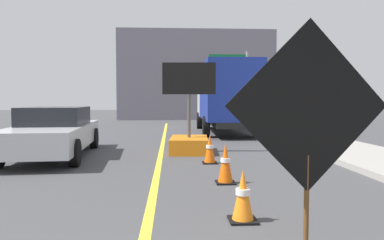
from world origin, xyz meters
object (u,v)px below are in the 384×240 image
at_px(box_truck, 226,96).
at_px(traffic_cone_far_lane, 210,149).
at_px(arrow_board_trailer, 189,136).
at_px(pickup_car, 54,131).
at_px(traffic_cone_near_sign, 243,196).
at_px(highway_guide_sign, 236,74).
at_px(roadwork_sign, 308,111).
at_px(traffic_cone_mid_lane, 225,163).

bearing_deg(box_truck, traffic_cone_far_lane, -101.08).
bearing_deg(box_truck, arrow_board_trailer, -107.81).
bearing_deg(pickup_car, traffic_cone_near_sign, -54.16).
bearing_deg(box_truck, highway_guide_sign, 76.62).
height_order(roadwork_sign, traffic_cone_mid_lane, roadwork_sign).
bearing_deg(pickup_car, highway_guide_sign, 62.77).
distance_m(roadwork_sign, box_truck, 14.20).
height_order(box_truck, traffic_cone_near_sign, box_truck).
bearing_deg(traffic_cone_far_lane, highway_guide_sign, 77.79).
relative_size(box_truck, traffic_cone_near_sign, 11.09).
relative_size(roadwork_sign, arrow_board_trailer, 0.86).
bearing_deg(traffic_cone_far_lane, traffic_cone_near_sign, -90.49).
bearing_deg(traffic_cone_far_lane, traffic_cone_mid_lane, -88.42).
xyz_separation_m(arrow_board_trailer, box_truck, (2.08, 6.49, 1.29)).
xyz_separation_m(highway_guide_sign, traffic_cone_far_lane, (-3.61, -16.69, -3.06)).
distance_m(highway_guide_sign, traffic_cone_mid_lane, 19.47).
distance_m(arrow_board_trailer, pickup_car, 3.87).
height_order(pickup_car, highway_guide_sign, highway_guide_sign).
xyz_separation_m(box_truck, traffic_cone_mid_lane, (-1.60, -10.71, -1.39)).
bearing_deg(traffic_cone_near_sign, roadwork_sign, -73.57).
xyz_separation_m(arrow_board_trailer, highway_guide_sign, (4.03, 14.69, 2.94)).
distance_m(box_truck, traffic_cone_mid_lane, 10.92).
bearing_deg(traffic_cone_mid_lane, highway_guide_sign, 79.36).
bearing_deg(box_truck, traffic_cone_mid_lane, -98.51).
height_order(arrow_board_trailer, traffic_cone_near_sign, arrow_board_trailer).
relative_size(arrow_board_trailer, highway_guide_sign, 0.54).
bearing_deg(traffic_cone_far_lane, roadwork_sign, -86.64).
xyz_separation_m(box_truck, highway_guide_sign, (1.95, 8.20, 1.65)).
relative_size(roadwork_sign, box_truck, 0.31).
height_order(highway_guide_sign, traffic_cone_far_lane, highway_guide_sign).
distance_m(pickup_car, traffic_cone_near_sign, 7.19).
relative_size(pickup_car, traffic_cone_far_lane, 7.20).
xyz_separation_m(arrow_board_trailer, pickup_car, (-3.82, -0.58, 0.22)).
bearing_deg(traffic_cone_far_lane, box_truck, 78.92).
distance_m(traffic_cone_near_sign, traffic_cone_far_lane, 4.39).
relative_size(highway_guide_sign, traffic_cone_mid_lane, 6.41).
relative_size(arrow_board_trailer, pickup_car, 0.51).
bearing_deg(traffic_cone_mid_lane, box_truck, 81.49).
bearing_deg(traffic_cone_near_sign, traffic_cone_mid_lane, 87.42).
height_order(arrow_board_trailer, pickup_car, arrow_board_trailer).
height_order(box_truck, pickup_car, box_truck).
distance_m(arrow_board_trailer, highway_guide_sign, 15.51).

